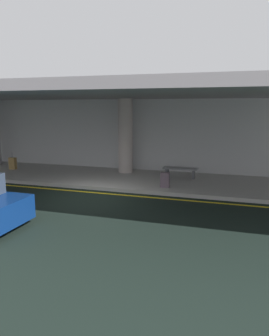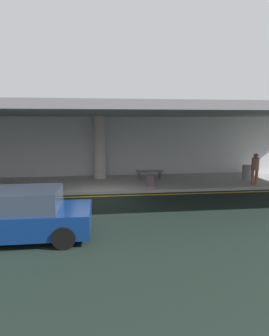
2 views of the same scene
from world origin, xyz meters
The scene contains 9 objects.
ground_plane centered at (0.00, 0.00, 0.00)m, with size 60.00×60.00×0.00m, color black.
sidewalk centered at (0.00, 3.10, 0.07)m, with size 26.00×4.20×0.15m, color #ABA8A5.
lane_stripe_yellow centered at (0.00, 0.62, 0.00)m, with size 26.00×0.14×0.01m, color yellow.
support_column_left_mid centered at (0.00, 4.32, 1.97)m, with size 0.72×0.72×3.65m, color #B2A49F.
ceiling_overhang centered at (0.00, 2.60, 3.95)m, with size 28.00×13.20×0.30m, color gray.
terminal_back_wall centered at (0.00, 5.35, 1.90)m, with size 26.00×0.30×3.80m, color #BBBCBE.
suitcase_upright_primary centered at (2.58, 1.77, 0.46)m, with size 0.36×0.22×0.90m.
suitcase_upright_secondary centered at (-5.95, 3.24, 0.46)m, with size 0.36×0.22×0.90m.
bench_metal centered at (2.88, 3.77, 0.50)m, with size 1.60×0.50×0.48m.
Camera 1 is at (5.28, -11.01, 3.40)m, focal length 34.78 mm.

